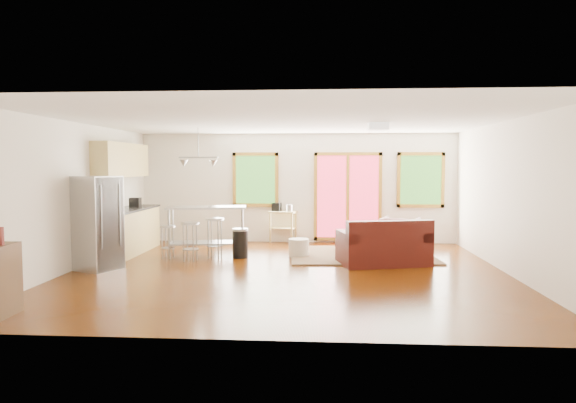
# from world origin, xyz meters

# --- Properties ---
(floor) EXTENTS (7.50, 7.00, 0.02)m
(floor) POSITION_xyz_m (0.00, 0.00, -0.01)
(floor) COLOR #341501
(floor) RESTS_ON ground
(ceiling) EXTENTS (7.50, 7.00, 0.02)m
(ceiling) POSITION_xyz_m (0.00, 0.00, 2.61)
(ceiling) COLOR white
(ceiling) RESTS_ON ground
(back_wall) EXTENTS (7.50, 0.02, 2.60)m
(back_wall) POSITION_xyz_m (0.00, 3.51, 1.30)
(back_wall) COLOR silver
(back_wall) RESTS_ON ground
(left_wall) EXTENTS (0.02, 7.00, 2.60)m
(left_wall) POSITION_xyz_m (-3.76, 0.00, 1.30)
(left_wall) COLOR silver
(left_wall) RESTS_ON ground
(right_wall) EXTENTS (0.02, 7.00, 2.60)m
(right_wall) POSITION_xyz_m (3.76, 0.00, 1.30)
(right_wall) COLOR silver
(right_wall) RESTS_ON ground
(front_wall) EXTENTS (7.50, 0.02, 2.60)m
(front_wall) POSITION_xyz_m (0.00, -3.51, 1.30)
(front_wall) COLOR silver
(front_wall) RESTS_ON ground
(window_left) EXTENTS (1.10, 0.05, 1.30)m
(window_left) POSITION_xyz_m (-1.00, 3.46, 1.50)
(window_left) COLOR #274F1B
(window_left) RESTS_ON back_wall
(french_doors) EXTENTS (1.60, 0.05, 2.10)m
(french_doors) POSITION_xyz_m (1.20, 3.46, 1.10)
(french_doors) COLOR #A42337
(french_doors) RESTS_ON back_wall
(window_right) EXTENTS (1.10, 0.05, 1.30)m
(window_right) POSITION_xyz_m (2.90, 3.46, 1.50)
(window_right) COLOR #274F1B
(window_right) RESTS_ON back_wall
(rug) EXTENTS (3.00, 2.39, 0.03)m
(rug) POSITION_xyz_m (1.39, 1.73, 0.01)
(rug) COLOR #435837
(rug) RESTS_ON floor
(loveseat) EXTENTS (1.77, 1.26, 0.85)m
(loveseat) POSITION_xyz_m (1.75, 0.78, 0.34)
(loveseat) COLOR black
(loveseat) RESTS_ON floor
(coffee_table) EXTENTS (0.95, 0.58, 0.38)m
(coffee_table) POSITION_xyz_m (1.81, 1.68, 0.33)
(coffee_table) COLOR #341F09
(coffee_table) RESTS_ON floor
(armchair) EXTENTS (0.96, 0.93, 0.79)m
(armchair) POSITION_xyz_m (2.30, 2.53, 0.39)
(armchair) COLOR black
(armchair) RESTS_ON floor
(ottoman) EXTENTS (0.60, 0.60, 0.36)m
(ottoman) POSITION_xyz_m (1.25, 2.25, 0.18)
(ottoman) COLOR black
(ottoman) RESTS_ON floor
(pouf) EXTENTS (0.47, 0.47, 0.36)m
(pouf) POSITION_xyz_m (0.13, 1.53, 0.18)
(pouf) COLOR beige
(pouf) RESTS_ON floor
(vase) EXTENTS (0.23, 0.24, 0.33)m
(vase) POSITION_xyz_m (1.79, 1.79, 0.52)
(vase) COLOR silver
(vase) RESTS_ON coffee_table
(book) EXTENTS (0.21, 0.05, 0.29)m
(book) POSITION_xyz_m (2.11, 1.79, 0.54)
(book) COLOR maroon
(book) RESTS_ON coffee_table
(cabinets) EXTENTS (0.64, 2.24, 2.30)m
(cabinets) POSITION_xyz_m (-3.49, 1.70, 0.93)
(cabinets) COLOR tan
(cabinets) RESTS_ON floor
(refrigerator) EXTENTS (0.87, 0.86, 1.65)m
(refrigerator) POSITION_xyz_m (-3.34, -0.02, 0.83)
(refrigerator) COLOR #B7BABC
(refrigerator) RESTS_ON floor
(island) EXTENTS (1.67, 0.86, 1.01)m
(island) POSITION_xyz_m (-1.74, 1.49, 0.69)
(island) COLOR #B7BABC
(island) RESTS_ON floor
(cup) EXTENTS (0.12, 0.10, 0.12)m
(cup) POSITION_xyz_m (-1.63, 1.38, 1.01)
(cup) COLOR white
(cup) RESTS_ON island
(bar_stool_a) EXTENTS (0.35, 0.35, 0.65)m
(bar_stool_a) POSITION_xyz_m (-2.46, 1.18, 0.48)
(bar_stool_a) COLOR #B7BABC
(bar_stool_a) RESTS_ON floor
(bar_stool_b) EXTENTS (0.39, 0.39, 0.75)m
(bar_stool_b) POSITION_xyz_m (-1.93, 0.88, 0.56)
(bar_stool_b) COLOR #B7BABC
(bar_stool_b) RESTS_ON floor
(bar_stool_c) EXTENTS (0.41, 0.41, 0.80)m
(bar_stool_c) POSITION_xyz_m (-1.53, 1.26, 0.59)
(bar_stool_c) COLOR #B7BABC
(bar_stool_c) RESTS_ON floor
(trash_can) EXTENTS (0.40, 0.40, 0.59)m
(trash_can) POSITION_xyz_m (-1.03, 1.31, 0.30)
(trash_can) COLOR black
(trash_can) RESTS_ON floor
(kitchen_cart) EXTENTS (0.70, 0.53, 0.95)m
(kitchen_cart) POSITION_xyz_m (-0.35, 3.35, 0.65)
(kitchen_cart) COLOR tan
(kitchen_cart) RESTS_ON floor
(ceiling_flush) EXTENTS (0.35, 0.35, 0.12)m
(ceiling_flush) POSITION_xyz_m (1.60, 0.60, 2.53)
(ceiling_flush) COLOR white
(ceiling_flush) RESTS_ON ceiling
(pendant_light) EXTENTS (0.80, 0.18, 0.79)m
(pendant_light) POSITION_xyz_m (-1.90, 1.50, 1.90)
(pendant_light) COLOR gray
(pendant_light) RESTS_ON ceiling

